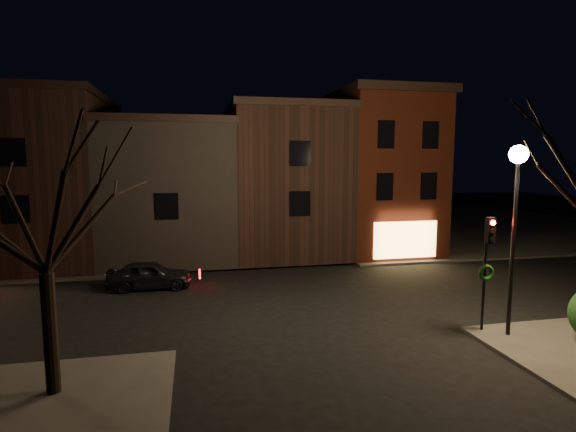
% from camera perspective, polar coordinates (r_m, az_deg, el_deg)
% --- Properties ---
extents(ground, '(120.00, 120.00, 0.00)m').
position_cam_1_polar(ground, '(20.44, 0.89, -10.34)').
color(ground, black).
rests_on(ground, ground).
extents(sidewalk_far_right, '(30.00, 30.00, 0.12)m').
position_cam_1_polar(sidewalk_far_right, '(46.38, 19.92, -0.95)').
color(sidewalk_far_right, '#2D2B28').
rests_on(sidewalk_far_right, ground).
extents(corner_building, '(6.50, 8.50, 10.50)m').
position_cam_1_polar(corner_building, '(31.06, 11.58, 5.55)').
color(corner_building, '#41160B').
rests_on(corner_building, ground).
extents(row_building_a, '(7.30, 10.30, 9.40)m').
position_cam_1_polar(row_building_a, '(30.13, -0.70, 4.57)').
color(row_building_a, black).
rests_on(row_building_a, ground).
extents(row_building_b, '(7.80, 10.30, 8.40)m').
position_cam_1_polar(row_building_b, '(29.63, -14.62, 3.34)').
color(row_building_b, black).
rests_on(row_building_b, ground).
extents(row_building_c, '(7.30, 10.30, 9.90)m').
position_cam_1_polar(row_building_c, '(30.81, -28.29, 4.27)').
color(row_building_c, black).
rests_on(row_building_c, ground).
extents(street_lamp_near, '(0.60, 0.60, 6.48)m').
position_cam_1_polar(street_lamp_near, '(16.77, 27.04, 3.15)').
color(street_lamp_near, black).
rests_on(street_lamp_near, sidewalk_near_right).
extents(traffic_signal, '(0.58, 0.38, 4.05)m').
position_cam_1_polar(traffic_signal, '(17.08, 23.99, -4.66)').
color(traffic_signal, black).
rests_on(traffic_signal, sidewalk_near_right).
extents(bare_tree_left, '(5.60, 5.60, 7.50)m').
position_cam_1_polar(bare_tree_left, '(12.61, -28.90, 3.23)').
color(bare_tree_left, black).
rests_on(bare_tree_left, sidewalk_near_left).
extents(parked_car_a, '(3.98, 1.66, 1.35)m').
position_cam_1_polar(parked_car_a, '(22.67, -17.16, -7.15)').
color(parked_car_a, black).
rests_on(parked_car_a, ground).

